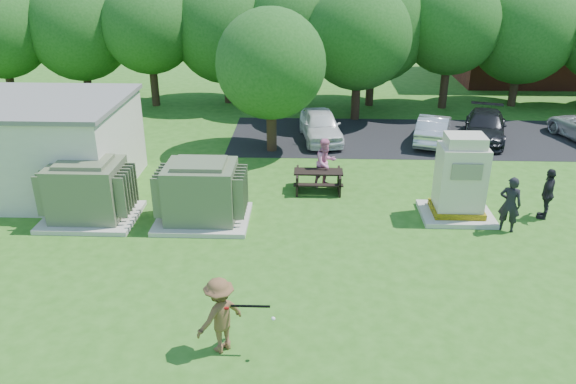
{
  "coord_description": "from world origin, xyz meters",
  "views": [
    {
      "loc": [
        0.6,
        -11.83,
        8.29
      ],
      "look_at": [
        0.0,
        4.0,
        1.3
      ],
      "focal_mm": 35.0,
      "sensor_mm": 36.0,
      "label": 1
    }
  ],
  "objects_px": {
    "transformer_left": "(88,192)",
    "generator_cabinet": "(460,182)",
    "transformer_right": "(202,194)",
    "batter": "(220,315)",
    "car_white": "(321,125)",
    "picnic_table": "(318,178)",
    "person_at_picnic": "(325,163)",
    "person_walking_right": "(548,194)",
    "car_silver_a": "(433,128)",
    "person_by_generator": "(510,204)",
    "car_dark": "(485,126)"
  },
  "relations": [
    {
      "from": "batter",
      "to": "car_white",
      "type": "bearing_deg",
      "value": -143.85
    },
    {
      "from": "person_at_picnic",
      "to": "car_white",
      "type": "height_order",
      "value": "person_at_picnic"
    },
    {
      "from": "transformer_right",
      "to": "generator_cabinet",
      "type": "height_order",
      "value": "generator_cabinet"
    },
    {
      "from": "transformer_left",
      "to": "person_walking_right",
      "type": "distance_m",
      "value": 14.95
    },
    {
      "from": "car_white",
      "to": "transformer_right",
      "type": "bearing_deg",
      "value": -123.02
    },
    {
      "from": "picnic_table",
      "to": "batter",
      "type": "relative_size",
      "value": 0.98
    },
    {
      "from": "transformer_left",
      "to": "picnic_table",
      "type": "distance_m",
      "value": 7.97
    },
    {
      "from": "transformer_left",
      "to": "person_walking_right",
      "type": "bearing_deg",
      "value": 2.58
    },
    {
      "from": "car_dark",
      "to": "person_by_generator",
      "type": "bearing_deg",
      "value": -84.63
    },
    {
      "from": "transformer_left",
      "to": "person_at_picnic",
      "type": "distance_m",
      "value": 8.34
    },
    {
      "from": "transformer_left",
      "to": "picnic_table",
      "type": "xyz_separation_m",
      "value": [
        7.49,
        2.66,
        -0.5
      ]
    },
    {
      "from": "generator_cabinet",
      "to": "person_by_generator",
      "type": "height_order",
      "value": "generator_cabinet"
    },
    {
      "from": "batter",
      "to": "car_dark",
      "type": "bearing_deg",
      "value": -168.01
    },
    {
      "from": "transformer_right",
      "to": "person_by_generator",
      "type": "distance_m",
      "value": 9.7
    },
    {
      "from": "transformer_right",
      "to": "car_dark",
      "type": "xyz_separation_m",
      "value": [
        11.53,
        8.82,
        -0.33
      ]
    },
    {
      "from": "batter",
      "to": "car_silver_a",
      "type": "xyz_separation_m",
      "value": [
        7.56,
        14.75,
        -0.27
      ]
    },
    {
      "from": "batter",
      "to": "car_silver_a",
      "type": "distance_m",
      "value": 16.58
    },
    {
      "from": "car_dark",
      "to": "picnic_table",
      "type": "bearing_deg",
      "value": -124.8
    },
    {
      "from": "picnic_table",
      "to": "batter",
      "type": "bearing_deg",
      "value": -104.09
    },
    {
      "from": "transformer_right",
      "to": "picnic_table",
      "type": "height_order",
      "value": "transformer_right"
    },
    {
      "from": "car_white",
      "to": "car_dark",
      "type": "relative_size",
      "value": 0.93
    },
    {
      "from": "transformer_right",
      "to": "generator_cabinet",
      "type": "relative_size",
      "value": 1.06
    },
    {
      "from": "transformer_right",
      "to": "person_at_picnic",
      "type": "distance_m",
      "value": 5.09
    },
    {
      "from": "person_by_generator",
      "to": "picnic_table",
      "type": "bearing_deg",
      "value": -1.69
    },
    {
      "from": "person_by_generator",
      "to": "car_silver_a",
      "type": "height_order",
      "value": "person_by_generator"
    },
    {
      "from": "transformer_left",
      "to": "picnic_table",
      "type": "relative_size",
      "value": 1.69
    },
    {
      "from": "picnic_table",
      "to": "generator_cabinet",
      "type": "bearing_deg",
      "value": -23.69
    },
    {
      "from": "transformer_right",
      "to": "picnic_table",
      "type": "relative_size",
      "value": 1.69
    },
    {
      "from": "picnic_table",
      "to": "batter",
      "type": "distance_m",
      "value": 9.26
    },
    {
      "from": "transformer_left",
      "to": "picnic_table",
      "type": "height_order",
      "value": "transformer_left"
    },
    {
      "from": "person_at_picnic",
      "to": "batter",
      "type": "bearing_deg",
      "value": -138.82
    },
    {
      "from": "person_at_picnic",
      "to": "person_by_generator",
      "type": "bearing_deg",
      "value": -64.78
    },
    {
      "from": "transformer_right",
      "to": "person_at_picnic",
      "type": "bearing_deg",
      "value": 37.32
    },
    {
      "from": "car_silver_a",
      "to": "person_walking_right",
      "type": "bearing_deg",
      "value": 122.12
    },
    {
      "from": "picnic_table",
      "to": "person_at_picnic",
      "type": "height_order",
      "value": "person_at_picnic"
    },
    {
      "from": "person_at_picnic",
      "to": "car_white",
      "type": "distance_m",
      "value": 5.45
    },
    {
      "from": "car_silver_a",
      "to": "car_dark",
      "type": "relative_size",
      "value": 0.87
    },
    {
      "from": "transformer_right",
      "to": "person_at_picnic",
      "type": "relative_size",
      "value": 1.62
    },
    {
      "from": "car_white",
      "to": "generator_cabinet",
      "type": "bearing_deg",
      "value": -68.94
    },
    {
      "from": "person_at_picnic",
      "to": "car_dark",
      "type": "height_order",
      "value": "person_at_picnic"
    },
    {
      "from": "person_at_picnic",
      "to": "car_silver_a",
      "type": "distance_m",
      "value": 7.36
    },
    {
      "from": "car_silver_a",
      "to": "car_dark",
      "type": "bearing_deg",
      "value": -154.42
    },
    {
      "from": "batter",
      "to": "car_silver_a",
      "type": "bearing_deg",
      "value": -161.71
    },
    {
      "from": "person_at_picnic",
      "to": "car_silver_a",
      "type": "bearing_deg",
      "value": 12.83
    },
    {
      "from": "transformer_right",
      "to": "person_by_generator",
      "type": "height_order",
      "value": "transformer_right"
    },
    {
      "from": "person_walking_right",
      "to": "car_white",
      "type": "height_order",
      "value": "person_walking_right"
    },
    {
      "from": "transformer_left",
      "to": "generator_cabinet",
      "type": "relative_size",
      "value": 1.06
    },
    {
      "from": "transformer_right",
      "to": "transformer_left",
      "type": "bearing_deg",
      "value": 180.0
    },
    {
      "from": "person_walking_right",
      "to": "car_white",
      "type": "distance_m",
      "value": 10.71
    },
    {
      "from": "generator_cabinet",
      "to": "person_at_picnic",
      "type": "relative_size",
      "value": 1.53
    }
  ]
}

